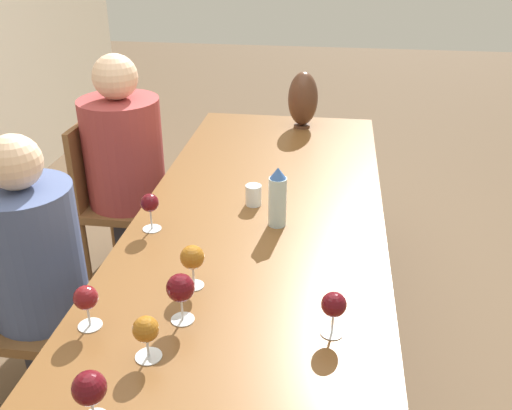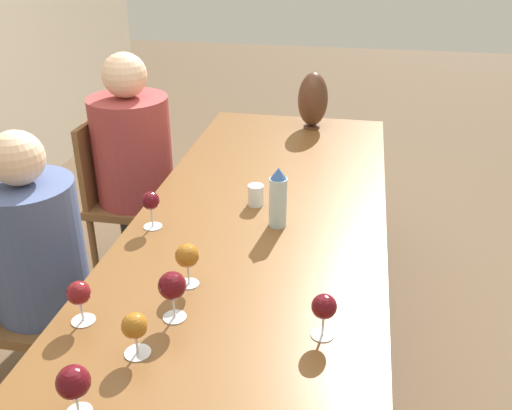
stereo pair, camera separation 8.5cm
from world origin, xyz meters
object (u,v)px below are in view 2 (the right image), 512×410
at_px(wine_glass_1, 172,287).
at_px(person_near, 43,269).
at_px(wine_glass_0, 151,202).
at_px(wine_glass_2, 79,294).
at_px(wine_glass_5, 135,327).
at_px(vase, 313,100).
at_px(person_far, 137,165).
at_px(wine_glass_4, 324,308).
at_px(wine_glass_6, 73,383).
at_px(chair_far, 125,193).
at_px(water_tumbler, 256,195).
at_px(water_bottle, 278,198).
at_px(wine_glass_3, 187,257).
at_px(chair_near, 29,297).

distance_m(wine_glass_1, person_near, 0.75).
distance_m(wine_glass_0, wine_glass_2, 0.57).
bearing_deg(wine_glass_5, vase, -8.17).
xyz_separation_m(wine_glass_2, person_far, (1.35, 0.37, -0.19)).
bearing_deg(wine_glass_0, wine_glass_4, -126.79).
bearing_deg(wine_glass_6, wine_glass_0, 8.91).
height_order(wine_glass_0, wine_glass_1, wine_glass_1).
bearing_deg(chair_far, wine_glass_4, -138.48).
height_order(wine_glass_2, wine_glass_4, wine_glass_4).
bearing_deg(wine_glass_5, person_near, 49.10).
bearing_deg(wine_glass_4, wine_glass_5, 109.02).
relative_size(water_tumbler, wine_glass_5, 0.67).
bearing_deg(wine_glass_5, person_far, 21.70).
distance_m(vase, wine_glass_0, 1.33).
relative_size(wine_glass_2, chair_far, 0.15).
bearing_deg(water_bottle, wine_glass_4, -160.14).
distance_m(vase, person_far, 1.00).
bearing_deg(person_near, chair_far, 4.98).
distance_m(wine_glass_4, wine_glass_5, 0.51).
xyz_separation_m(vase, wine_glass_3, (-1.58, 0.23, -0.06)).
xyz_separation_m(water_tumbler, chair_near, (-0.43, 0.81, -0.31)).
bearing_deg(chair_near, person_far, -5.05).
bearing_deg(wine_glass_4, water_tumbler, 23.55).
distance_m(wine_glass_5, wine_glass_6, 0.23).
relative_size(water_bottle, wine_glass_5, 1.84).
bearing_deg(person_far, water_tumbler, -125.97).
distance_m(water_tumbler, chair_near, 0.96).
relative_size(wine_glass_2, wine_glass_6, 0.97).
distance_m(wine_glass_3, person_near, 0.68).
bearing_deg(water_tumbler, wine_glass_6, 169.82).
height_order(chair_far, person_near, person_near).
relative_size(wine_glass_1, chair_near, 0.18).
xyz_separation_m(wine_glass_4, wine_glass_6, (-0.39, 0.54, -0.00)).
bearing_deg(chair_near, wine_glass_4, -106.46).
bearing_deg(water_tumbler, person_far, 54.03).
distance_m(water_bottle, wine_glass_1, 0.64).
xyz_separation_m(water_bottle, chair_far, (0.68, 0.92, -0.38)).
relative_size(wine_glass_2, wine_glass_5, 1.04).
relative_size(wine_glass_0, wine_glass_2, 1.09).
bearing_deg(vase, person_far, 118.35).
bearing_deg(person_far, water_bottle, -129.12).
relative_size(wine_glass_0, wine_glass_1, 0.94).
height_order(water_bottle, vase, vase).
distance_m(water_tumbler, wine_glass_2, 0.90).
height_order(wine_glass_2, chair_near, chair_near).
distance_m(wine_glass_1, wine_glass_4, 0.43).
xyz_separation_m(wine_glass_2, person_near, (0.40, 0.38, -0.22)).
distance_m(water_tumbler, chair_far, 1.01).
relative_size(wine_glass_3, wine_glass_5, 1.13).
distance_m(wine_glass_2, wine_glass_6, 0.35).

